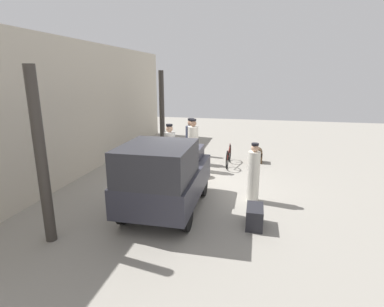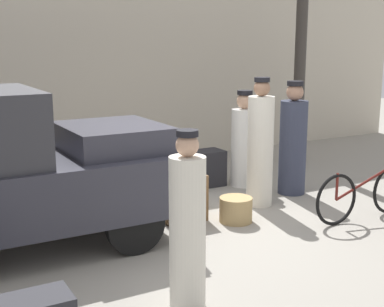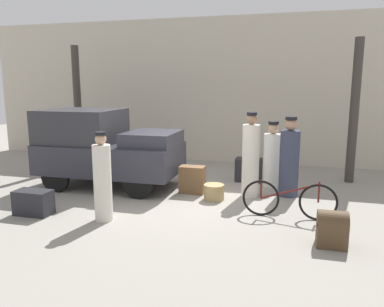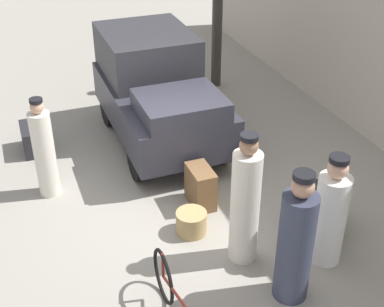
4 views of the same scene
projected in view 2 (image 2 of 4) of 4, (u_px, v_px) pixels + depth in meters
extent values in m
plane|color=gray|center=(186.00, 231.00, 6.82)|extent=(30.00, 30.00, 0.00)
cube|color=beige|center=(79.00, 48.00, 9.82)|extent=(16.00, 0.15, 4.50)
cylinder|color=#38332D|center=(300.00, 72.00, 10.27)|extent=(0.22, 0.22, 3.58)
cylinder|color=black|center=(90.00, 192.00, 7.32)|extent=(0.69, 0.12, 0.69)
cylinder|color=black|center=(136.00, 225.00, 6.01)|extent=(0.69, 0.12, 0.69)
cube|color=#2D2D38|center=(25.00, 189.00, 6.09)|extent=(3.32, 1.70, 0.70)
cube|color=#2D2D38|center=(112.00, 137.00, 6.51)|extent=(1.16, 1.33, 0.31)
torus|color=black|center=(336.00, 200.00, 6.96)|extent=(0.69, 0.04, 0.69)
cylinder|color=#591914|center=(365.00, 182.00, 7.17)|extent=(1.04, 0.04, 0.37)
cylinder|color=#591914|center=(337.00, 187.00, 6.92)|extent=(0.04, 0.04, 0.36)
cylinder|color=tan|center=(236.00, 210.00, 7.13)|extent=(0.44, 0.44, 0.33)
cylinder|color=#33384C|center=(293.00, 148.00, 8.36)|extent=(0.43, 0.43, 1.47)
sphere|color=tan|center=(295.00, 92.00, 8.18)|extent=(0.26, 0.26, 0.26)
cylinder|color=black|center=(295.00, 83.00, 8.15)|extent=(0.25, 0.25, 0.07)
cylinder|color=silver|center=(260.00, 152.00, 7.73)|extent=(0.38, 0.38, 1.60)
sphere|color=#936B51|center=(262.00, 88.00, 7.54)|extent=(0.23, 0.23, 0.23)
cylinder|color=black|center=(262.00, 80.00, 7.52)|extent=(0.22, 0.22, 0.06)
cylinder|color=white|center=(244.00, 148.00, 8.82)|extent=(0.42, 0.42, 1.29)
sphere|color=tan|center=(245.00, 101.00, 8.66)|extent=(0.26, 0.26, 0.26)
cylinder|color=black|center=(245.00, 93.00, 8.64)|extent=(0.25, 0.25, 0.07)
cylinder|color=silver|center=(187.00, 234.00, 4.72)|extent=(0.33, 0.33, 1.40)
sphere|color=tan|center=(187.00, 145.00, 4.55)|extent=(0.20, 0.20, 0.20)
cylinder|color=black|center=(187.00, 133.00, 4.53)|extent=(0.19, 0.19, 0.06)
cube|color=#232328|center=(204.00, 169.00, 8.86)|extent=(0.67, 0.40, 0.60)
cube|color=brown|center=(184.00, 198.00, 7.13)|extent=(0.57, 0.32, 0.63)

